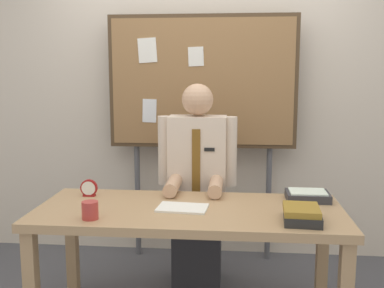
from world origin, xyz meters
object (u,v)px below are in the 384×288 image
Objects in this scene: desk_clock at (89,189)px; paper_tray at (308,196)px; bulletin_board at (202,85)px; book_stack at (302,214)px; open_notebook at (183,208)px; coffee_mug at (90,210)px; person at (197,193)px; desk at (189,222)px.

desk_clock is 0.42× the size of paper_tray.
paper_tray is at bearing -48.30° from bulletin_board.
desk_clock reaches higher than book_stack.
open_notebook is 2.96× the size of coffee_mug.
person reaches higher than desk_clock.
desk_clock is (-0.66, -0.84, -0.63)m from bulletin_board.
bulletin_board is (-0.00, 1.03, 0.77)m from desk.
open_notebook is (-0.65, 0.17, -0.03)m from book_stack.
desk_clock is (-0.66, 0.20, 0.14)m from desk.
desk_clock is at bearing 108.67° from coffee_mug.
bulletin_board is at bearing 51.72° from desk_clock.
book_stack is 0.92× the size of open_notebook.
open_notebook is at bearing -161.27° from paper_tray.
open_notebook reaches higher than desk.
bulletin_board is 7.47× the size of book_stack.
open_notebook is 0.79m from paper_tray.
desk is at bearing 28.55° from open_notebook.
person is 0.74× the size of bulletin_board.
bulletin_board is at bearing 131.70° from paper_tray.
person is 0.60m from open_notebook.
book_stack is (0.62, -0.76, 0.10)m from person.
bulletin_board is 1.51m from book_stack.
bulletin_board is 7.54× the size of paper_tray.
person is 13.35× the size of desk_clock.
desk_clock reaches higher than open_notebook.
paper_tray is (1.22, 0.48, -0.02)m from coffee_mug.
open_notebook is 2.65× the size of desk_clock.
open_notebook is (-0.04, -1.05, -0.67)m from bulletin_board.
open_notebook is at bearing -91.97° from bulletin_board.
coffee_mug is (-0.51, -0.25, 0.14)m from desk.
bulletin_board is 20.24× the size of coffee_mug.
desk_clock is 0.47m from coffee_mug.
book_stack is 1.01× the size of paper_tray.
coffee_mug reaches higher than book_stack.
bulletin_board reaches higher than desk_clock.
paper_tray reaches higher than open_notebook.
bulletin_board is 1.52m from coffee_mug.
person is 0.98m from coffee_mug.
desk is at bearing 25.96° from coffee_mug.
person is 0.99m from book_stack.
coffee_mug is (-0.51, -1.28, -0.63)m from bulletin_board.
person is 0.77m from desk_clock.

